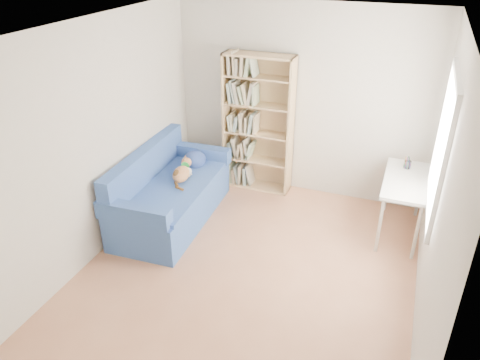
% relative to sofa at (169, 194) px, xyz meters
% --- Properties ---
extents(ground, '(4.00, 4.00, 0.00)m').
position_rel_sofa_xyz_m(ground, '(1.33, -0.61, -0.35)').
color(ground, '#A76B4B').
rests_on(ground, ground).
extents(room_shell, '(3.54, 4.04, 2.62)m').
position_rel_sofa_xyz_m(room_shell, '(1.43, -0.58, 1.29)').
color(room_shell, silver).
rests_on(room_shell, ground).
extents(sofa, '(0.98, 1.92, 0.93)m').
position_rel_sofa_xyz_m(sofa, '(0.00, 0.00, 0.00)').
color(sofa, '#27488C').
rests_on(sofa, ground).
extents(bookshelf, '(0.97, 0.30, 1.94)m').
position_rel_sofa_xyz_m(bookshelf, '(0.77, 1.22, 0.54)').
color(bookshelf, tan).
rests_on(bookshelf, ground).
extents(desk, '(0.50, 1.10, 0.75)m').
position_rel_sofa_xyz_m(desk, '(2.81, 0.70, 0.32)').
color(desk, white).
rests_on(desk, ground).
extents(pen_cup, '(0.08, 0.08, 0.16)m').
position_rel_sofa_xyz_m(pen_cup, '(2.79, 1.00, 0.46)').
color(pen_cup, white).
rests_on(pen_cup, desk).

